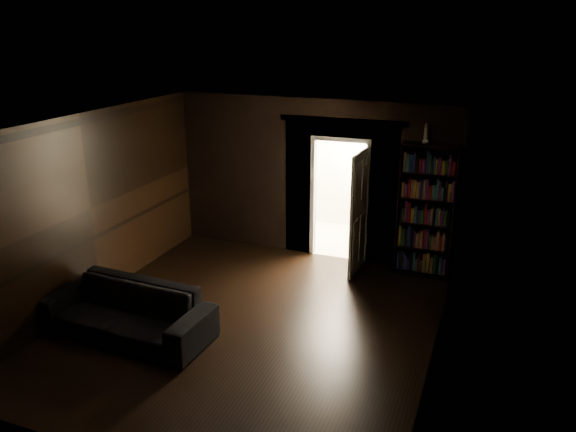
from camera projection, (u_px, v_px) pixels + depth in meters
name	position (u px, v px, depth m)	size (l,w,h in m)	color
ground	(248.00, 324.00, 7.83)	(5.50, 5.50, 0.00)	black
room_walls	(275.00, 189.00, 8.23)	(5.02, 5.61, 2.84)	black
kitchen_alcove	(356.00, 177.00, 10.68)	(2.20, 1.80, 2.60)	beige
sofa	(126.00, 304.00, 7.45)	(2.34, 1.01, 0.90)	black
bookshelf	(426.00, 211.00, 9.07)	(0.90, 0.32, 2.20)	black
refrigerator	(379.00, 195.00, 10.87)	(0.74, 0.68, 1.65)	white
door	(358.00, 213.00, 9.20)	(0.85, 0.05, 2.05)	white
figurine	(426.00, 133.00, 8.76)	(0.10, 0.10, 0.31)	white
bottles	(385.00, 147.00, 10.43)	(0.68, 0.09, 0.28)	black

